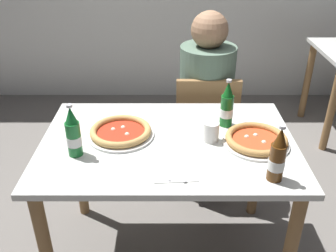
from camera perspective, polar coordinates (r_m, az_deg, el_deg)
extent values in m
plane|color=slate|center=(2.26, 0.00, -18.59)|extent=(8.00, 8.00, 0.00)
cube|color=silver|center=(1.79, 0.00, -2.60)|extent=(1.20, 0.80, 0.03)
cylinder|color=olive|center=(2.34, -13.40, -5.91)|extent=(0.06, 0.06, 0.72)
cylinder|color=olive|center=(2.34, 13.41, -5.92)|extent=(0.06, 0.06, 0.72)
cube|color=olive|center=(2.54, 5.48, -0.31)|extent=(0.41, 0.41, 0.04)
cube|color=olive|center=(2.28, 6.04, 2.26)|extent=(0.38, 0.04, 0.40)
cylinder|color=olive|center=(2.82, 8.50, -2.61)|extent=(0.04, 0.04, 0.41)
cylinder|color=olive|center=(2.79, 1.56, -2.56)|extent=(0.04, 0.04, 0.41)
cylinder|color=olive|center=(2.54, 9.35, -6.67)|extent=(0.04, 0.04, 0.41)
cylinder|color=olive|center=(2.51, 1.60, -6.67)|extent=(0.04, 0.04, 0.41)
cube|color=#2D3342|center=(2.63, 5.31, -4.41)|extent=(0.32, 0.28, 0.45)
cylinder|color=slate|center=(2.39, 5.86, 5.61)|extent=(0.34, 0.34, 0.55)
sphere|color=#9E7556|center=(2.27, 6.34, 14.30)|extent=(0.22, 0.22, 0.22)
cylinder|color=olive|center=(3.19, 23.56, 2.30)|extent=(0.06, 0.06, 0.72)
cylinder|color=olive|center=(3.68, 20.39, 6.43)|extent=(0.06, 0.06, 0.72)
cylinder|color=white|center=(1.83, -7.16, -1.32)|extent=(0.32, 0.32, 0.01)
cylinder|color=#AD2D19|center=(1.82, -7.18, -1.02)|extent=(0.23, 0.23, 0.01)
torus|color=tan|center=(1.82, -7.21, -0.72)|extent=(0.29, 0.29, 0.03)
sphere|color=silver|center=(1.85, -8.31, -0.58)|extent=(0.02, 0.02, 0.02)
sphere|color=silver|center=(1.80, -6.22, -1.31)|extent=(0.02, 0.02, 0.02)
sphere|color=silver|center=(1.86, -6.83, -0.28)|extent=(0.02, 0.02, 0.02)
cylinder|color=white|center=(1.80, 13.17, -2.48)|extent=(0.31, 0.31, 0.01)
cylinder|color=#CC4723|center=(1.79, 13.21, -2.18)|extent=(0.22, 0.22, 0.01)
torus|color=#B78447|center=(1.79, 13.24, -1.88)|extent=(0.29, 0.29, 0.03)
sphere|color=silver|center=(1.80, 11.87, -1.74)|extent=(0.02, 0.02, 0.02)
sphere|color=silver|center=(1.78, 14.33, -2.46)|extent=(0.02, 0.02, 0.02)
sphere|color=silver|center=(1.83, 13.13, -1.42)|extent=(0.02, 0.02, 0.02)
cylinder|color=#196B2D|center=(1.69, -14.07, -1.91)|extent=(0.06, 0.06, 0.16)
cone|color=#196B2D|center=(1.63, -14.57, 1.62)|extent=(0.05, 0.05, 0.07)
cylinder|color=#B7B7BC|center=(1.61, -14.76, 2.98)|extent=(0.03, 0.03, 0.01)
cylinder|color=white|center=(1.69, -14.04, -2.15)|extent=(0.07, 0.07, 0.04)
cylinder|color=#14591E|center=(1.89, 8.87, 2.29)|extent=(0.06, 0.06, 0.16)
cone|color=#14591E|center=(1.84, 9.15, 5.54)|extent=(0.05, 0.05, 0.07)
cylinder|color=#B7B7BC|center=(1.83, 9.26, 6.78)|extent=(0.03, 0.03, 0.01)
cylinder|color=white|center=(1.90, 8.85, 2.07)|extent=(0.07, 0.07, 0.04)
cylinder|color=#512D0F|center=(1.55, 16.13, -5.32)|extent=(0.06, 0.06, 0.16)
cone|color=#512D0F|center=(1.49, 16.75, -1.59)|extent=(0.05, 0.05, 0.07)
cylinder|color=#B7B7BC|center=(1.47, 16.99, -0.13)|extent=(0.03, 0.03, 0.01)
cylinder|color=white|center=(1.55, 16.09, -5.56)|extent=(0.07, 0.07, 0.04)
cube|color=white|center=(1.58, 1.01, -6.57)|extent=(0.19, 0.19, 0.00)
cube|color=silver|center=(1.58, 1.74, -6.43)|extent=(0.06, 0.19, 0.00)
cube|color=silver|center=(1.58, 0.28, -6.43)|extent=(0.02, 0.17, 0.00)
cylinder|color=white|center=(1.77, 6.57, -0.87)|extent=(0.07, 0.07, 0.09)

